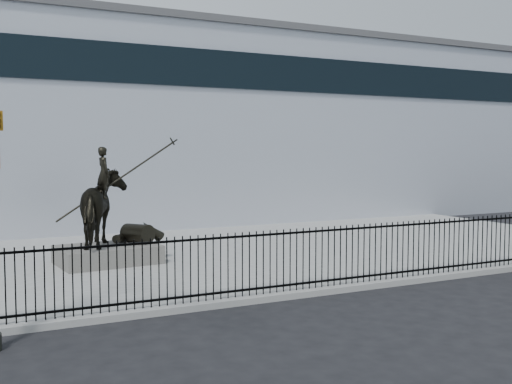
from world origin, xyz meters
name	(u,v)px	position (x,y,z in m)	size (l,w,h in m)	color
ground	(332,307)	(0.00, 0.00, 0.00)	(120.00, 120.00, 0.00)	black
plaza	(214,255)	(0.00, 7.00, 0.07)	(30.00, 12.00, 0.15)	gray
building	(119,131)	(0.00, 20.00, 4.50)	(44.00, 14.00, 9.00)	silver
picket_fence	(304,259)	(0.00, 1.25, 0.90)	(22.10, 0.10, 1.50)	black
statue_plinth	(108,254)	(-3.52, 6.72, 0.42)	(2.85, 1.96, 0.53)	#54524D
equestrian_statue	(109,208)	(-3.47, 6.72, 1.80)	(3.63, 2.44, 3.09)	black
traffic_signal_left	(3,118)	(-6.75, -0.62, 4.03)	(1.52, 4.84, 7.00)	#262823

